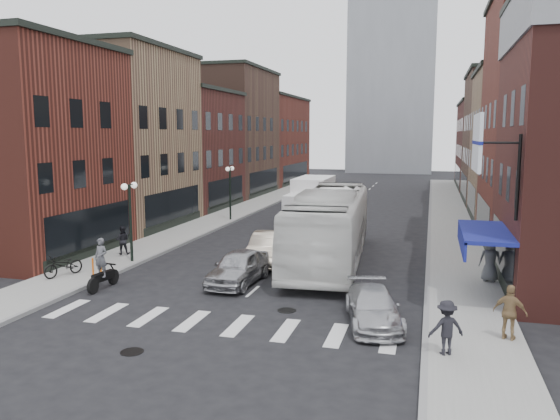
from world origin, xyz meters
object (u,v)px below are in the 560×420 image
object	(u,v)px
billboard_sign	(480,145)
curb_car	(373,307)
ped_right_b	(510,312)
sedan_left_near	(239,267)
motorcycle_rider	(102,265)
bike_rack	(97,265)
streetlamp_far	(230,183)
parked_bicycle	(64,265)
ped_right_a	(446,327)
transit_bus	(330,226)
streetlamp_near	(130,207)
sedan_left_far	(269,248)
ped_left_solo	(123,240)
box_truck	(311,202)
ped_right_c	(490,260)

from	to	relation	value
billboard_sign	curb_car	xyz separation A→B (m)	(-3.35, -2.11, -5.53)
ped_right_b	sedan_left_near	bearing A→B (deg)	-2.25
billboard_sign	motorcycle_rider	xyz separation A→B (m)	(-14.79, -0.87, -5.10)
billboard_sign	ped_right_b	xyz separation A→B (m)	(0.91, -2.79, -5.11)
bike_rack	curb_car	size ratio (longest dim) A/B	0.19
billboard_sign	streetlamp_far	distance (m)	23.92
parked_bicycle	ped_right_a	world-z (taller)	ped_right_a
transit_bus	parked_bicycle	size ratio (longest dim) A/B	7.02
ped_right_b	curb_car	bearing A→B (deg)	11.06
streetlamp_near	ped_right_a	xyz separation A→B (m)	(14.97, -8.00, -1.96)
bike_rack	transit_bus	distance (m)	11.41
sedan_left_near	sedan_left_far	bearing A→B (deg)	90.39
sedan_left_near	ped_left_solo	world-z (taller)	ped_left_solo
streetlamp_near	motorcycle_rider	bearing A→B (deg)	-74.66
motorcycle_rider	streetlamp_near	bearing A→B (deg)	112.19
sedan_left_far	parked_bicycle	world-z (taller)	sedan_left_far
streetlamp_far	billboard_sign	bearing A→B (deg)	-47.59
box_truck	ped_right_b	bearing A→B (deg)	-62.25
box_truck	ped_right_b	xyz separation A→B (m)	(10.78, -20.39, -0.64)
billboard_sign	parked_bicycle	world-z (taller)	billboard_sign
ped_right_b	ped_right_c	world-z (taller)	ped_right_c
sedan_left_near	parked_bicycle	world-z (taller)	sedan_left_near
billboard_sign	curb_car	bearing A→B (deg)	-147.78
curb_car	ped_right_b	world-z (taller)	ped_right_b
sedan_left_far	curb_car	xyz separation A→B (m)	(6.04, -7.61, -0.17)
streetlamp_far	bike_rack	bearing A→B (deg)	-90.69
ped_right_b	motorcycle_rider	bearing A→B (deg)	13.09
box_truck	ped_right_b	distance (m)	23.08
billboard_sign	ped_left_solo	xyz separation A→B (m)	(-17.29, 4.78, -5.22)
streetlamp_far	curb_car	distance (m)	23.44
billboard_sign	ped_right_b	size ratio (longest dim) A/B	2.12
billboard_sign	ped_left_solo	distance (m)	18.68
parked_bicycle	ped_left_solo	xyz separation A→B (m)	(0.10, 4.73, 0.26)
billboard_sign	bike_rack	bearing A→B (deg)	177.17
billboard_sign	streetlamp_near	xyz separation A→B (m)	(-15.99, 3.50, -3.22)
ped_right_c	sedan_left_far	bearing A→B (deg)	-4.76
streetlamp_far	ped_left_solo	world-z (taller)	streetlamp_far
streetlamp_near	ped_right_a	size ratio (longest dim) A/B	2.55
bike_rack	ped_right_c	world-z (taller)	ped_right_c
motorcycle_rider	ped_left_solo	size ratio (longest dim) A/B	1.45
billboard_sign	bike_rack	world-z (taller)	billboard_sign
streetlamp_far	sedan_left_far	distance (m)	13.86
parked_bicycle	streetlamp_far	bearing A→B (deg)	105.80
streetlamp_near	ped_right_a	distance (m)	17.09
streetlamp_near	box_truck	size ratio (longest dim) A/B	0.53
box_truck	ped_left_solo	xyz separation A→B (m)	(-7.42, -12.83, -0.75)
billboard_sign	streetlamp_near	size ratio (longest dim) A/B	0.90
sedan_left_far	transit_bus	bearing A→B (deg)	16.16
streetlamp_far	ped_right_a	size ratio (longest dim) A/B	2.55
motorcycle_rider	billboard_sign	bearing A→B (deg)	10.23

